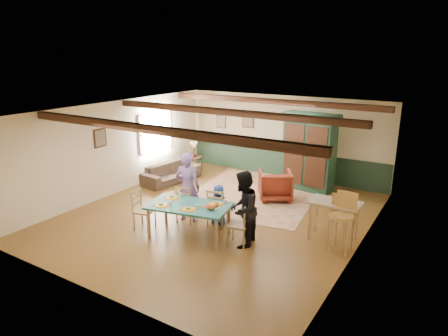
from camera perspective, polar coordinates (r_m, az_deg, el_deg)
The scene contains 35 objects.
floor at distance 10.32m, azimuth -0.90°, elevation -6.78°, with size 8.00×8.00×0.00m, color brown.
wall_back at distance 13.31m, azimuth 8.42°, elevation 4.45°, with size 7.00×0.02×2.70m, color beige.
wall_left at distance 12.06m, azimuth -15.09°, elevation 2.83°, with size 0.02×8.00×2.70m, color beige.
wall_right at distance 8.59m, azimuth 19.17°, elevation -2.93°, with size 0.02×8.00×2.70m, color beige.
ceiling at distance 9.59m, azimuth -0.97°, elevation 8.24°, with size 7.00×8.00×0.02m, color white.
wainscot_back at distance 13.51m, azimuth 8.23°, elevation 0.70°, with size 6.95×0.03×0.90m, color #1B3224.
ceiling_beam_front at distance 7.79m, azimuth -10.17°, elevation 5.44°, with size 6.95×0.16×0.16m, color black.
ceiling_beam_mid at distance 9.94m, azimuth 0.29°, elevation 8.00°, with size 6.95×0.16×0.16m, color black.
ceiling_beam_back at distance 12.21m, azimuth 6.76°, elevation 9.44°, with size 6.95×0.16×0.16m, color black.
window_left at distance 13.19m, azimuth -9.71°, elevation 5.17°, with size 0.06×1.60×1.30m, color white, non-canonical shape.
picture_left_wall at distance 11.57m, azimuth -17.28°, elevation 4.12°, with size 0.04×0.42×0.52m, color gray, non-canonical shape.
picture_back_a at distance 13.76m, azimuth 3.45°, elevation 6.89°, with size 0.45×0.04×0.55m, color gray, non-canonical shape.
picture_back_b at distance 14.33m, azimuth -0.45°, elevation 6.68°, with size 0.38×0.04×0.48m, color gray, non-canonical shape.
dining_table at distance 9.10m, azimuth -4.98°, elevation -7.51°, with size 1.82×1.01×0.76m, color #206661, non-canonical shape.
dining_chair_far_left at distance 9.83m, azimuth -5.36°, elevation -5.03°, with size 0.42×0.44×0.96m, color #9D784E, non-canonical shape.
dining_chair_far_right at distance 9.53m, azimuth -0.94°, elevation -5.66°, with size 0.42×0.44×0.96m, color #9D784E, non-canonical shape.
dining_chair_end_left at distance 9.58m, azimuth -11.34°, elevation -5.88°, with size 0.42×0.44×0.96m, color #9D784E, non-canonical shape.
dining_chair_end_right at distance 8.67m, azimuth 2.05°, elevation -7.98°, with size 0.42×0.44×0.96m, color #9D784E, non-canonical shape.
person_man at distance 9.77m, azimuth -5.22°, elevation -2.73°, with size 0.63×0.42×1.74m, color #7B5B9C.
person_woman at distance 8.51m, azimuth 2.73°, elevation -5.90°, with size 0.81×0.63×1.66m, color black.
person_child at distance 9.59m, azimuth -0.77°, elevation -5.33°, with size 0.50×0.32×1.01m, color navy.
cat at distance 8.63m, azimuth -1.97°, elevation -5.45°, with size 0.36×0.14×0.18m, color orange, non-canonical shape.
place_setting_near_left at distance 8.97m, azimuth -8.96°, elevation -5.03°, with size 0.40×0.30×0.11m, color yellow, non-canonical shape.
place_setting_near_center at distance 8.69m, azimuth -5.14°, elevation -5.61°, with size 0.40×0.30×0.11m, color yellow, non-canonical shape.
place_setting_far_left at distance 9.38m, azimuth -7.48°, elevation -4.00°, with size 0.40×0.30×0.11m, color yellow, non-canonical shape.
place_setting_far_right at distance 8.95m, azimuth -1.13°, elevation -4.87°, with size 0.40×0.30×0.11m, color yellow, non-canonical shape.
area_rug at distance 11.86m, azimuth 4.39°, elevation -3.66°, with size 3.47×4.13×0.01m, color beige.
armoire at distance 12.15m, azimuth 12.07°, elevation 2.22°, with size 1.65×0.66×2.33m, color #163728.
armchair at distance 11.36m, azimuth 7.33°, elevation -2.46°, with size 0.89×0.92×0.83m, color #511610.
sofa at distance 12.97m, azimuth -7.53°, elevation -0.64°, with size 2.03×0.79×0.59m, color #382C23.
end_table at distance 13.96m, azimuth -4.27°, elevation 0.59°, with size 0.45×0.45×0.55m, color black, non-canonical shape.
table_lamp at distance 13.83m, azimuth -4.31°, elevation 2.69°, with size 0.28×0.28×0.50m, color tan, non-canonical shape.
counter_table at distance 9.22m, azimuth 15.42°, elevation -7.28°, with size 1.07×0.63×0.90m, color beige, non-canonical shape.
bar_stool_left at distance 8.81m, azimuth 15.92°, elevation -7.51°, with size 0.41×0.45×1.16m, color #B68D47, non-canonical shape.
bar_stool_right at distance 8.66m, azimuth 16.52°, elevation -7.57°, with size 0.45×0.50×1.28m, color #B68D47, non-canonical shape.
Camera 1 is at (5.13, -7.99, 4.04)m, focal length 32.00 mm.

